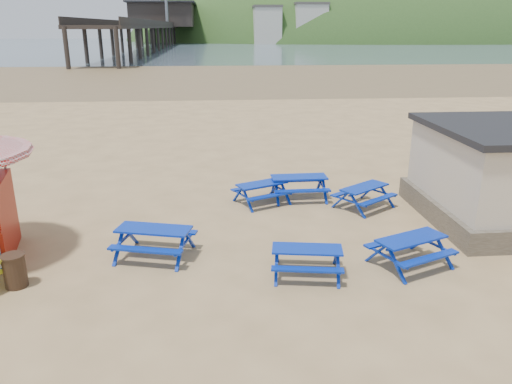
{
  "coord_description": "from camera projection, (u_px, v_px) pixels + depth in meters",
  "views": [
    {
      "loc": [
        -0.11,
        -13.74,
        6.09
      ],
      "look_at": [
        1.16,
        1.5,
        1.0
      ],
      "focal_mm": 35.0,
      "sensor_mm": 36.0,
      "label": 1
    }
  ],
  "objects": [
    {
      "name": "ground",
      "position": [
        221.0,
        240.0,
        14.93
      ],
      "size": [
        400.0,
        400.0,
        0.0
      ],
      "primitive_type": "plane",
      "color": "tan",
      "rests_on": "ground"
    },
    {
      "name": "picnic_table_blue_d",
      "position": [
        155.0,
        242.0,
        13.76
      ],
      "size": [
        2.36,
        2.09,
        0.85
      ],
      "rotation": [
        0.0,
        0.0,
        -0.26
      ],
      "color": "#022DA5",
      "rests_on": "ground"
    },
    {
      "name": "headland_town",
      "position": [
        399.0,
        61.0,
        242.37
      ],
      "size": [
        264.0,
        144.0,
        108.0
      ],
      "color": "#2D4C1E",
      "rests_on": "ground"
    },
    {
      "name": "picnic_table_blue_b",
      "position": [
        299.0,
        187.0,
        18.46
      ],
      "size": [
        2.07,
        1.69,
        0.85
      ],
      "rotation": [
        0.0,
        0.0,
        0.03
      ],
      "color": "#022DA5",
      "rests_on": "ground"
    },
    {
      "name": "litter_bin",
      "position": [
        15.0,
        270.0,
        12.16
      ],
      "size": [
        0.58,
        0.58,
        0.85
      ],
      "color": "#382419",
      "rests_on": "ground"
    },
    {
      "name": "wet_sand",
      "position": [
        214.0,
        74.0,
        66.93
      ],
      "size": [
        400.0,
        400.0,
        0.0
      ],
      "primitive_type": "plane",
      "color": "olive",
      "rests_on": "ground"
    },
    {
      "name": "picnic_table_blue_g",
      "position": [
        307.0,
        261.0,
        12.76
      ],
      "size": [
        1.97,
        1.69,
        0.74
      ],
      "rotation": [
        0.0,
        0.0,
        -0.15
      ],
      "color": "#022DA5",
      "rests_on": "ground"
    },
    {
      "name": "picnic_table_blue_c",
      "position": [
        364.0,
        197.0,
        17.52
      ],
      "size": [
        2.39,
        2.31,
        0.78
      ],
      "rotation": [
        0.0,
        0.0,
        0.62
      ],
      "color": "#022DA5",
      "rests_on": "ground"
    },
    {
      "name": "picnic_table_blue_e",
      "position": [
        410.0,
        251.0,
        13.25
      ],
      "size": [
        2.38,
        2.18,
        0.81
      ],
      "rotation": [
        0.0,
        0.0,
        0.41
      ],
      "color": "#022DA5",
      "rests_on": "ground"
    },
    {
      "name": "picnic_table_blue_a",
      "position": [
        262.0,
        193.0,
        17.98
      ],
      "size": [
        2.25,
        2.08,
        0.76
      ],
      "rotation": [
        0.0,
        0.0,
        0.43
      ],
      "color": "#022DA5",
      "rests_on": "ground"
    },
    {
      "name": "pier",
      "position": [
        163.0,
        28.0,
        180.31
      ],
      "size": [
        24.0,
        220.0,
        39.29
      ],
      "color": "black",
      "rests_on": "ground"
    },
    {
      "name": "sea",
      "position": [
        213.0,
        45.0,
        175.67
      ],
      "size": [
        400.0,
        400.0,
        0.0
      ],
      "primitive_type": "plane",
      "color": "#485A66",
      "rests_on": "ground"
    }
  ]
}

